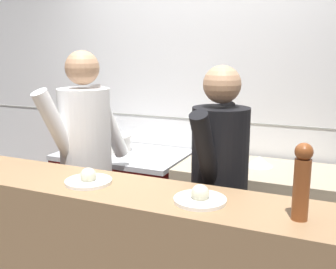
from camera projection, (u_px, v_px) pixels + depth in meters
name	position (u px, v px, depth m)	size (l,w,h in m)	color
wall_back_tiled	(200.00, 102.00, 3.46)	(8.00, 0.06, 2.60)	white
oven_range	(125.00, 200.00, 3.50)	(1.08, 0.71, 0.88)	maroon
prep_counter	(254.00, 223.00, 3.04)	(1.16, 0.65, 0.88)	gray
stock_pot	(114.00, 142.00, 3.45)	(0.32, 0.32, 0.14)	beige
mixing_bowl_steel	(259.00, 161.00, 2.98)	(0.20, 0.20, 0.08)	#B7BABF
plated_dish_appetiser	(88.00, 179.00, 2.12)	(0.25, 0.25, 0.09)	white
plated_dish_dessert	(200.00, 198.00, 1.86)	(0.25, 0.25, 0.09)	white
pepper_mill	(302.00, 180.00, 1.63)	(0.08, 0.08, 0.33)	brown
chef_head_cook	(86.00, 163.00, 2.76)	(0.45, 0.75, 1.75)	black
chef_sous	(219.00, 189.00, 2.37)	(0.37, 0.73, 1.66)	black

